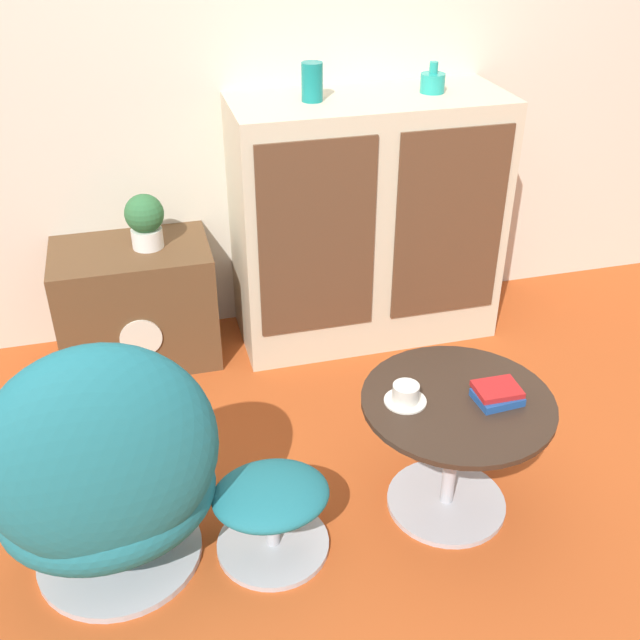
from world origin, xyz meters
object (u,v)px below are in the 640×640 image
Objects in this scene: sideboard at (366,222)px; egg_chair at (106,479)px; ottoman at (271,506)px; tv_console at (137,304)px; vase_inner_left at (433,82)px; teacup at (406,395)px; book_stack at (497,394)px; coffee_table at (454,438)px; vase_leftmost at (312,82)px; potted_plant at (145,220)px.

sideboard is 1.33× the size of egg_chair.
sideboard is 1.42m from ottoman.
vase_inner_left is at bearing -1.08° from tv_console.
ottoman is at bearing -171.88° from teacup.
ottoman is 2.53× the size of book_stack.
sideboard is 7.87× the size of book_stack.
teacup is 0.92× the size of book_stack.
egg_chair is at bearing -140.35° from vase_inner_left.
ottoman is at bearing -177.05° from coffee_table.
tv_console is 1.27m from ottoman.
vase_leftmost reaches higher than book_stack.
vase_inner_left is at bearing 39.65° from egg_chair.
teacup reaches higher than book_stack.
tv_console is 1.18m from vase_leftmost.
vase_leftmost is at bearing 98.23° from coffee_table.
egg_chair is 1.24m from potted_plant.
potted_plant reaches higher than ottoman.
vase_leftmost reaches higher than egg_chair.
teacup reaches higher than ottoman.
ottoman is at bearing -179.98° from book_stack.
egg_chair is 2.35× the size of ottoman.
vase_leftmost reaches higher than coffee_table.
book_stack is at bearing -51.39° from potted_plant.
coffee_table is at bearing 0.01° from egg_chair.
tv_console is 1.78× the size of ottoman.
vase_leftmost is at bearing 90.25° from teacup.
tv_console reaches higher than teacup.
vase_inner_left reaches higher than teacup.
potted_plant is (0.08, 0.00, 0.38)m from tv_console.
tv_console reaches higher than coffee_table.
book_stack is at bearing -49.16° from tv_console.
vase_leftmost is 0.50m from vase_inner_left.
egg_chair is at bearing 176.17° from ottoman.
tv_console is 4.88× the size of teacup.
vase_inner_left reaches higher than ottoman.
potted_plant reaches higher than book_stack.
ottoman is at bearing -110.19° from vase_leftmost.
vase_leftmost is at bearing 52.13° from egg_chair.
ottoman is 2.48× the size of vase_leftmost.
coffee_table is 0.21m from book_stack.
book_stack is at bearing -100.30° from vase_inner_left.
coffee_table is at bearing -93.48° from sideboard.
sideboard is 1.87× the size of coffee_table.
ottoman is at bearing -3.83° from egg_chair.
potted_plant is at bearing 178.26° from sideboard.
ottoman is 1.33m from potted_plant.
tv_console is 4.41× the size of vase_leftmost.
ottoman is 1.60× the size of potted_plant.
teacup is at bearing -101.71° from sideboard.
book_stack is at bearing -87.91° from sideboard.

